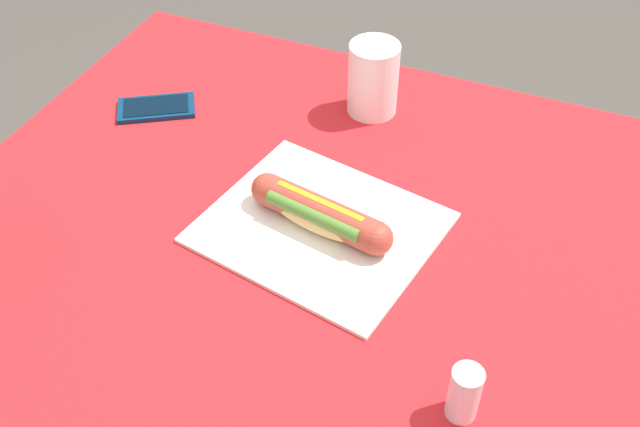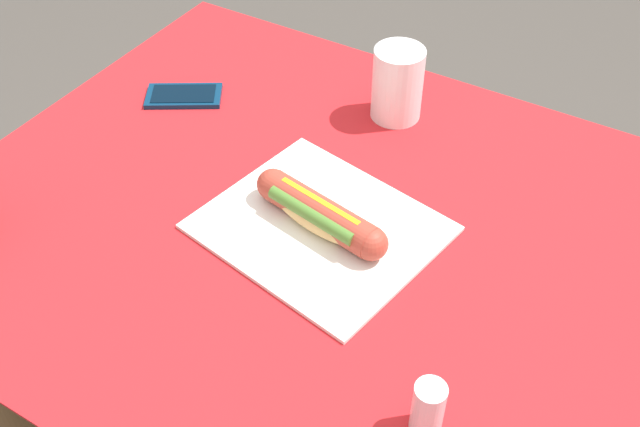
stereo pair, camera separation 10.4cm
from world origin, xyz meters
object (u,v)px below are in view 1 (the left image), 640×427
object	(u,v)px
drinking_cup	(373,79)
hot_dog	(320,214)
cell_phone	(156,108)
salt_shaker	(464,393)

from	to	relation	value
drinking_cup	hot_dog	bearing A→B (deg)	95.98
hot_dog	drinking_cup	bearing A→B (deg)	-84.02
cell_phone	drinking_cup	bearing A→B (deg)	-156.90
hot_dog	salt_shaker	bearing A→B (deg)	141.36
cell_phone	salt_shaker	size ratio (longest dim) A/B	1.94
cell_phone	salt_shaker	bearing A→B (deg)	149.74
hot_dog	salt_shaker	world-z (taller)	salt_shaker
hot_dog	cell_phone	bearing A→B (deg)	-23.23
drinking_cup	salt_shaker	world-z (taller)	drinking_cup
cell_phone	salt_shaker	xyz separation A→B (m)	(-0.62, 0.36, 0.03)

